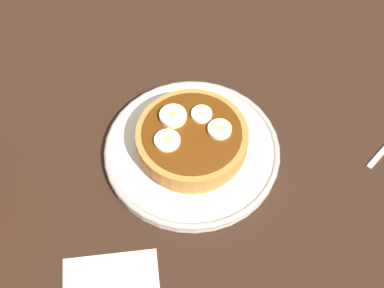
{
  "coord_description": "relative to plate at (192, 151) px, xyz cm",
  "views": [
    {
      "loc": [
        37.8,
        -17.41,
        64.66
      ],
      "look_at": [
        0.0,
        0.0,
        2.47
      ],
      "focal_mm": 54.82,
      "sensor_mm": 36.0,
      "label": 1
    }
  ],
  "objects": [
    {
      "name": "banana_slice_2",
      "position": [
        -3.0,
        -1.24,
        4.57
      ],
      "size": [
        3.43,
        3.43,
        1.0
      ],
      "color": "#F8E3B3",
      "rests_on": "pancake_stack"
    },
    {
      "name": "plate",
      "position": [
        0.0,
        0.0,
        0.0
      ],
      "size": [
        22.89,
        22.89,
        1.54
      ],
      "color": "silver",
      "rests_on": "ground_plane"
    },
    {
      "name": "ground_plane",
      "position": [
        0.0,
        0.0,
        -2.33
      ],
      "size": [
        140.0,
        140.0,
        3.0
      ],
      "primitive_type": "cube",
      "color": "black"
    },
    {
      "name": "banana_slice_3",
      "position": [
        1.21,
        3.22,
        4.47
      ],
      "size": [
        3.0,
        3.0,
        0.81
      ],
      "color": "#EEE9C5",
      "rests_on": "pancake_stack"
    },
    {
      "name": "pancake_stack",
      "position": [
        -0.26,
        -0.08,
        2.39
      ],
      "size": [
        14.34,
        14.49,
        3.81
      ],
      "color": "#AB8A30",
      "rests_on": "plate"
    },
    {
      "name": "banana_slice_1",
      "position": [
        -1.86,
        2.2,
        4.44
      ],
      "size": [
        2.68,
        2.68,
        0.75
      ],
      "color": "#F4F4B7",
      "rests_on": "pancake_stack"
    },
    {
      "name": "banana_slice_0",
      "position": [
        0.05,
        -3.34,
        4.43
      ],
      "size": [
        3.25,
        3.25,
        0.73
      ],
      "color": "#EFE5C6",
      "rests_on": "pancake_stack"
    }
  ]
}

